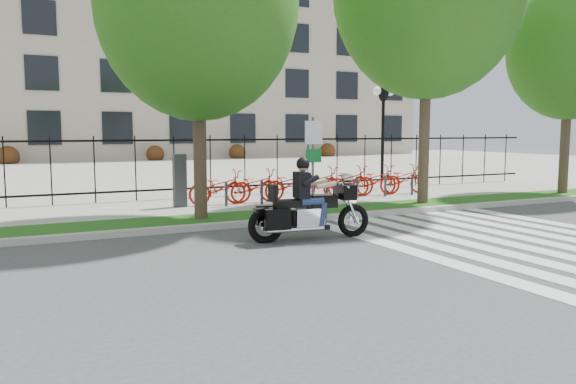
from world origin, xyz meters
name	(u,v)px	position (x,y,z in m)	size (l,w,h in m)	color
ground	(314,265)	(0.00, 0.00, 0.00)	(120.00, 120.00, 0.00)	#3B3B3D
curb	(231,225)	(0.00, 4.10, 0.07)	(60.00, 0.20, 0.15)	#A8A79E
grass_verge	(219,220)	(0.00, 4.95, 0.07)	(60.00, 1.50, 0.15)	#205214
sidewalk	(190,208)	(0.00, 7.45, 0.07)	(60.00, 3.50, 0.15)	#9E9B93
plaza	(103,170)	(0.00, 25.00, 0.05)	(80.00, 34.00, 0.10)	#9E9B93
crosswalk_stripes	(516,241)	(4.83, 0.00, 0.01)	(5.70, 8.00, 0.01)	silver
iron_fence	(174,167)	(0.00, 9.20, 1.15)	(30.00, 0.06, 2.00)	black
office_building	(66,42)	(0.00, 44.92, 9.97)	(60.00, 21.90, 20.15)	#9D957F
lamp_post_right	(383,110)	(10.00, 12.00, 3.21)	(1.06, 0.70, 4.25)	black
street_tree_1	(197,4)	(-0.46, 4.95, 5.29)	(4.83, 4.83, 7.93)	#3A2920
street_tree_3	(570,50)	(12.59, 4.95, 5.02)	(4.12, 4.12, 7.25)	#3A2920
bike_share_station	(317,183)	(4.07, 7.20, 0.65)	(8.93, 0.87, 1.50)	#2D2D33
sign_pole_regulatory	(313,152)	(2.49, 4.58, 1.74)	(0.50, 0.09, 2.50)	#59595B
motorcycle_rider	(310,207)	(1.01, 2.02, 0.70)	(2.73, 0.93, 2.11)	black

